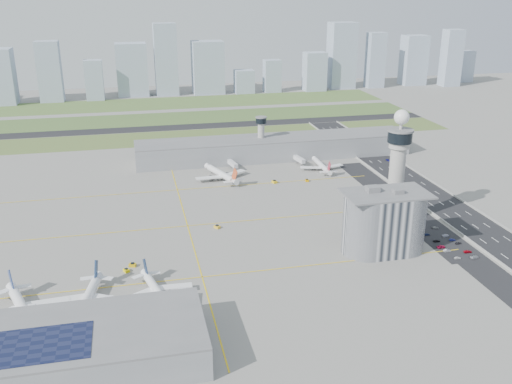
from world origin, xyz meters
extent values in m
plane|color=gray|center=(0.00, 0.00, 0.00)|extent=(1000.00, 1000.00, 0.00)
cube|color=#4C602D|center=(-20.00, 225.00, 0.04)|extent=(480.00, 50.00, 0.08)
cube|color=#3A5629|center=(-20.00, 300.00, 0.04)|extent=(480.00, 60.00, 0.08)
cube|color=#556F34|center=(-20.00, 380.00, 0.04)|extent=(480.00, 70.00, 0.08)
cube|color=black|center=(-20.00, 262.00, 0.06)|extent=(480.00, 22.00, 0.10)
cube|color=black|center=(115.00, 0.00, 0.05)|extent=(28.00, 500.00, 0.10)
cube|color=#9E9E99|center=(101.00, 0.00, 0.60)|extent=(0.60, 500.00, 1.20)
cube|color=#9E9E99|center=(129.00, 0.00, 0.60)|extent=(0.60, 500.00, 1.20)
cube|color=black|center=(90.00, -10.00, 0.04)|extent=(18.00, 260.00, 0.08)
cube|color=black|center=(88.00, -22.00, 0.05)|extent=(20.00, 44.00, 0.10)
cube|color=yellow|center=(-40.00, -30.00, 0.01)|extent=(260.00, 0.60, 0.01)
cube|color=yellow|center=(-40.00, 30.00, 0.01)|extent=(260.00, 0.60, 0.01)
cube|color=yellow|center=(-40.00, 90.00, 0.01)|extent=(260.00, 0.60, 0.01)
cube|color=yellow|center=(-40.00, 30.00, 0.01)|extent=(0.60, 260.00, 0.01)
cylinder|color=#ADAAA5|center=(72.00, 8.00, 24.00)|extent=(8.40, 8.40, 48.00)
cylinder|color=#ADAAA5|center=(72.00, 8.00, 46.00)|extent=(11.00, 11.00, 4.00)
cylinder|color=black|center=(72.00, 8.00, 50.00)|extent=(13.00, 13.00, 6.00)
cylinder|color=slate|center=(72.00, 8.00, 53.50)|extent=(14.00, 14.00, 1.00)
cylinder|color=#ADAAA5|center=(72.00, 8.00, 56.00)|extent=(1.60, 1.60, 5.00)
sphere|color=white|center=(72.00, 8.00, 60.50)|extent=(8.00, 8.00, 8.00)
cylinder|color=#ADAAA5|center=(30.00, 150.00, 14.00)|extent=(5.00, 5.00, 28.00)
cylinder|color=black|center=(30.00, 150.00, 29.00)|extent=(8.00, 8.00, 4.00)
cylinder|color=slate|center=(30.00, 150.00, 31.50)|extent=(8.60, 8.60, 0.80)
cube|color=#B2B2B7|center=(52.00, -22.00, 15.00)|extent=(18.00, 24.00, 30.00)
cylinder|color=#B2B2B7|center=(43.00, -22.00, 15.00)|extent=(24.00, 24.00, 30.00)
cylinder|color=#B2B2B7|center=(61.00, -22.00, 15.00)|extent=(24.00, 24.00, 30.00)
cube|color=slate|center=(52.00, -22.00, 30.40)|extent=(42.00, 24.00, 0.80)
cube|color=slate|center=(46.00, -19.00, 32.00)|extent=(6.00, 5.00, 3.00)
cube|color=slate|center=(57.00, -24.00, 31.70)|extent=(5.00, 4.00, 2.40)
cube|color=gray|center=(40.00, 148.00, 7.50)|extent=(210.00, 32.00, 15.00)
cube|color=slate|center=(40.00, 148.00, 15.40)|extent=(210.00, 32.00, 0.80)
cube|color=gray|center=(-88.00, -82.00, 6.00)|extent=(84.00, 42.00, 12.00)
cube|color=slate|center=(-88.00, -82.00, 12.40)|extent=(84.00, 42.00, 0.80)
cube|color=black|center=(-105.00, -88.00, 12.90)|extent=(40.00, 22.00, 0.20)
imported|color=silver|center=(83.90, -39.23, 0.57)|extent=(3.45, 1.59, 1.15)
imported|color=#91949C|center=(83.15, -30.90, 0.64)|extent=(3.91, 1.41, 1.28)
imported|color=maroon|center=(82.45, -26.31, 0.64)|extent=(4.82, 2.67, 1.28)
imported|color=black|center=(83.95, -19.34, 0.55)|extent=(3.79, 1.56, 1.10)
imported|color=navy|center=(83.05, -10.70, 0.56)|extent=(3.37, 1.59, 1.11)
imported|color=silver|center=(82.52, -4.21, 0.60)|extent=(3.79, 1.66, 1.21)
imported|color=#9D9EA6|center=(92.34, -40.48, 0.65)|extent=(4.92, 2.78, 1.30)
imported|color=#A20614|center=(92.54, -34.23, 0.62)|extent=(4.32, 1.80, 1.25)
imported|color=black|center=(93.46, -24.19, 0.57)|extent=(3.49, 1.69, 1.15)
imported|color=navy|center=(92.61, -19.88, 0.55)|extent=(3.35, 1.22, 1.10)
imported|color=silver|center=(92.13, -14.08, 0.55)|extent=(4.12, 2.16, 1.10)
imported|color=gray|center=(91.93, -3.52, 0.55)|extent=(3.88, 1.79, 1.10)
imported|color=black|center=(114.57, 42.37, 0.60)|extent=(1.76, 3.80, 1.21)
imported|color=navy|center=(121.81, 119.83, 0.61)|extent=(2.27, 4.52, 1.23)
imported|color=gray|center=(106.84, 181.45, 0.63)|extent=(1.59, 3.72, 1.25)
cube|color=#9EADC1|center=(-150.11, 419.66, 33.44)|extent=(25.49, 20.39, 66.89)
cube|color=#9EADC1|center=(-102.68, 417.90, 22.60)|extent=(20.04, 16.03, 45.20)
cube|color=#9EADC1|center=(-59.44, 436.89, 30.61)|extent=(35.76, 28.61, 61.22)
cube|color=#9EADC1|center=(-19.42, 431.56, 41.69)|extent=(26.33, 21.06, 83.39)
cube|color=#9EADC1|center=(30.27, 432.32, 31.06)|extent=(36.96, 29.57, 62.11)
cube|color=#9EADC1|center=(73.27, 423.68, 13.87)|extent=(23.01, 18.41, 27.75)
cube|color=#9EADC1|center=(108.28, 423.34, 19.48)|extent=(20.22, 16.18, 38.97)
cube|color=#9EADC1|center=(162.17, 421.29, 23.44)|extent=(26.14, 20.92, 46.89)
cube|color=#9EADC1|center=(201.27, 433.27, 40.60)|extent=(32.26, 25.81, 81.20)
cube|color=#9EADC1|center=(244.74, 426.38, 34.37)|extent=(21.59, 17.28, 68.75)
cube|color=#9EADC1|center=(302.83, 435.54, 31.70)|extent=(30.25, 24.20, 63.40)
cube|color=#9EADC1|center=(345.49, 415.96, 35.78)|extent=(23.04, 18.43, 71.56)
cube|color=#9EADC1|center=(382.05, 443.29, 20.53)|extent=(22.64, 18.11, 41.06)
camera|label=1|loc=(-66.99, -260.69, 126.04)|focal=40.00mm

